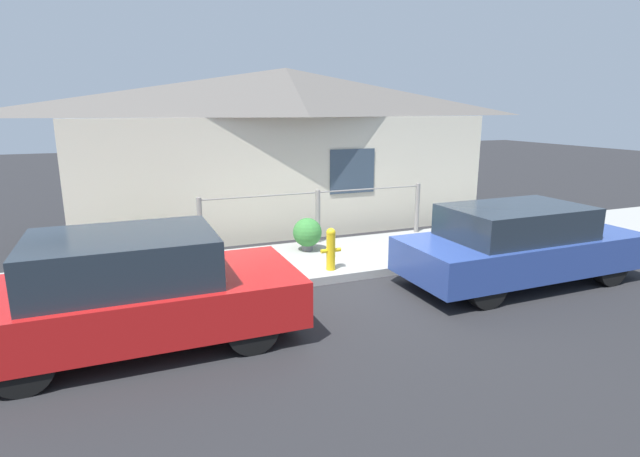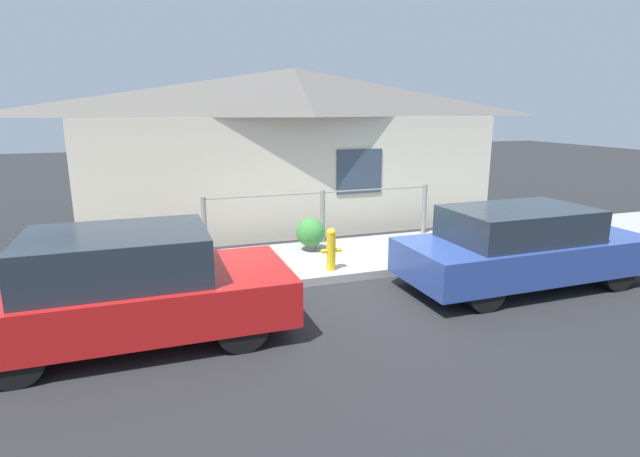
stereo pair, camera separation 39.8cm
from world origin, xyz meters
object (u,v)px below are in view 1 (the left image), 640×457
object	(u,v)px
fire_hydrant	(331,248)
potted_plant_by_fence	(144,245)
potted_plant_near_hydrant	(307,233)
car_right	(519,244)
car_left	(135,290)

from	to	relation	value
fire_hydrant	potted_plant_by_fence	world-z (taller)	fire_hydrant
fire_hydrant	potted_plant_near_hydrant	xyz separation A→B (m)	(0.05, 1.28, -0.03)
fire_hydrant	potted_plant_by_fence	size ratio (longest dim) A/B	1.20
car_right	potted_plant_near_hydrant	xyz separation A→B (m)	(-2.76, 2.67, -0.17)
car_right	potted_plant_near_hydrant	world-z (taller)	car_right
car_left	fire_hydrant	distance (m)	3.50
potted_plant_by_fence	car_left	bearing A→B (deg)	-94.60
potted_plant_near_hydrant	potted_plant_by_fence	size ratio (longest dim) A/B	1.05
potted_plant_near_hydrant	fire_hydrant	bearing A→B (deg)	-92.21
car_left	potted_plant_near_hydrant	size ratio (longest dim) A/B	5.98
car_left	fire_hydrant	xyz separation A→B (m)	(3.20, 1.40, -0.17)
car_right	potted_plant_by_fence	distance (m)	6.51
car_right	potted_plant_by_fence	world-z (taller)	car_right
car_right	car_left	bearing A→B (deg)	179.49
potted_plant_near_hydrant	potted_plant_by_fence	world-z (taller)	potted_plant_near_hydrant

